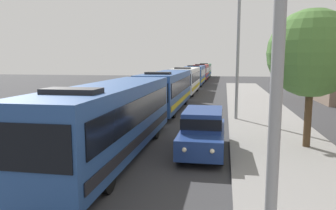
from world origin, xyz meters
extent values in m
cube|color=#284C8C|center=(-1.30, 12.69, 1.70)|extent=(2.50, 11.98, 2.70)
cube|color=black|center=(-0.03, 12.69, 2.05)|extent=(0.04, 11.02, 1.00)
cube|color=black|center=(-2.57, 12.69, 2.05)|extent=(0.04, 11.02, 1.00)
cube|color=black|center=(-1.30, 6.68, 2.00)|extent=(2.30, 0.04, 1.20)
cube|color=black|center=(-0.02, 12.69, 0.90)|extent=(0.03, 11.38, 0.36)
cube|color=black|center=(-1.30, 9.09, 3.13)|extent=(1.75, 0.90, 0.16)
cylinder|color=black|center=(-0.20, 8.97, 0.50)|extent=(0.28, 1.00, 1.00)
cylinder|color=black|center=(-2.40, 8.97, 0.50)|extent=(0.28, 1.00, 1.00)
cylinder|color=black|center=(-0.20, 15.98, 0.50)|extent=(0.28, 1.00, 1.00)
cylinder|color=black|center=(-2.40, 15.98, 0.50)|extent=(0.28, 1.00, 1.00)
cube|color=#284C8C|center=(-1.30, 25.72, 1.70)|extent=(2.50, 12.06, 2.70)
cube|color=black|center=(-0.03, 25.72, 2.05)|extent=(0.04, 11.10, 1.00)
cube|color=black|center=(-2.57, 25.72, 2.05)|extent=(0.04, 11.10, 1.00)
cube|color=black|center=(-1.30, 19.67, 2.00)|extent=(2.30, 0.04, 1.20)
cube|color=gold|center=(-0.02, 25.72, 0.90)|extent=(0.03, 11.46, 0.36)
cube|color=black|center=(-1.30, 22.10, 3.13)|extent=(1.75, 0.90, 0.16)
cylinder|color=black|center=(-0.20, 21.98, 0.50)|extent=(0.28, 1.00, 1.00)
cylinder|color=black|center=(-2.40, 21.98, 0.50)|extent=(0.28, 1.00, 1.00)
cylinder|color=black|center=(-0.20, 29.03, 0.50)|extent=(0.28, 1.00, 1.00)
cylinder|color=black|center=(-2.40, 29.03, 0.50)|extent=(0.28, 1.00, 1.00)
cube|color=silver|center=(-1.30, 38.75, 1.70)|extent=(2.50, 10.91, 2.70)
cube|color=black|center=(-0.03, 38.75, 2.05)|extent=(0.04, 10.04, 1.00)
cube|color=black|center=(-2.57, 38.75, 2.05)|extent=(0.04, 10.04, 1.00)
cube|color=black|center=(-1.30, 33.27, 2.00)|extent=(2.30, 0.04, 1.20)
cube|color=gold|center=(-0.02, 38.75, 0.90)|extent=(0.03, 10.36, 0.36)
cube|color=black|center=(-1.30, 35.47, 3.13)|extent=(1.75, 0.90, 0.16)
cylinder|color=black|center=(-0.20, 35.36, 0.50)|extent=(0.28, 1.00, 1.00)
cylinder|color=black|center=(-2.40, 35.36, 0.50)|extent=(0.28, 1.00, 1.00)
cylinder|color=black|center=(-0.20, 41.75, 0.50)|extent=(0.28, 1.00, 1.00)
cylinder|color=black|center=(-2.40, 41.75, 0.50)|extent=(0.28, 1.00, 1.00)
cube|color=#284C8C|center=(-1.30, 51.55, 1.70)|extent=(2.50, 11.43, 2.70)
cube|color=black|center=(-0.03, 51.55, 2.05)|extent=(0.04, 10.52, 1.00)
cube|color=black|center=(-2.57, 51.55, 2.05)|extent=(0.04, 10.52, 1.00)
cube|color=black|center=(-1.30, 45.81, 2.00)|extent=(2.30, 0.04, 1.20)
cube|color=gold|center=(-0.02, 51.55, 0.90)|extent=(0.03, 10.86, 0.36)
cube|color=black|center=(-1.30, 48.12, 3.13)|extent=(1.75, 0.90, 0.16)
cylinder|color=black|center=(-0.20, 48.00, 0.50)|extent=(0.28, 1.00, 1.00)
cylinder|color=black|center=(-2.40, 48.00, 0.50)|extent=(0.28, 1.00, 1.00)
cylinder|color=black|center=(-0.20, 54.69, 0.50)|extent=(0.28, 1.00, 1.00)
cylinder|color=black|center=(-2.40, 54.69, 0.50)|extent=(0.28, 1.00, 1.00)
cube|color=maroon|center=(-1.30, 64.12, 1.70)|extent=(2.50, 10.67, 2.70)
cube|color=black|center=(-0.03, 64.12, 2.05)|extent=(0.04, 9.82, 1.00)
cube|color=black|center=(-2.57, 64.12, 2.05)|extent=(0.04, 9.82, 1.00)
cube|color=black|center=(-1.30, 58.77, 2.00)|extent=(2.30, 0.04, 1.20)
cube|color=navy|center=(-0.02, 64.12, 0.90)|extent=(0.03, 10.14, 0.36)
cube|color=black|center=(-1.30, 60.92, 3.13)|extent=(1.75, 0.90, 0.16)
cylinder|color=black|center=(-0.20, 60.82, 0.50)|extent=(0.28, 1.00, 1.00)
cylinder|color=black|center=(-2.40, 60.82, 0.50)|extent=(0.28, 1.00, 1.00)
cylinder|color=black|center=(-0.20, 67.06, 0.50)|extent=(0.28, 1.00, 1.00)
cylinder|color=black|center=(-2.40, 67.06, 0.50)|extent=(0.28, 1.00, 1.00)
cube|color=#33724C|center=(-1.30, 75.96, 1.70)|extent=(2.50, 12.03, 2.70)
cube|color=black|center=(-0.03, 75.96, 2.05)|extent=(0.04, 11.07, 1.00)
cube|color=black|center=(-2.57, 75.96, 2.05)|extent=(0.04, 11.07, 1.00)
cube|color=black|center=(-1.30, 69.93, 2.00)|extent=(2.30, 0.04, 1.20)
cube|color=navy|center=(-0.02, 75.96, 0.90)|extent=(0.03, 11.43, 0.36)
cube|color=black|center=(-1.30, 72.35, 3.13)|extent=(1.75, 0.90, 0.16)
cylinder|color=black|center=(-0.20, 72.23, 0.50)|extent=(0.28, 1.00, 1.00)
cylinder|color=black|center=(-2.40, 72.23, 0.50)|extent=(0.28, 1.00, 1.00)
cylinder|color=black|center=(-0.20, 79.27, 0.50)|extent=(0.28, 1.00, 1.00)
cylinder|color=black|center=(-2.40, 79.27, 0.50)|extent=(0.28, 1.00, 1.00)
cube|color=navy|center=(2.40, 13.83, 0.70)|extent=(1.84, 4.93, 0.80)
cube|color=navy|center=(2.40, 13.98, 1.50)|extent=(1.62, 2.86, 0.80)
cube|color=black|center=(2.40, 13.98, 1.50)|extent=(1.66, 2.96, 0.44)
sphere|color=#F9EFCC|center=(1.89, 11.35, 0.80)|extent=(0.18, 0.18, 0.18)
sphere|color=#F9EFCC|center=(2.91, 11.35, 0.80)|extent=(0.18, 0.18, 0.18)
cylinder|color=black|center=(1.58, 12.30, 0.35)|extent=(0.22, 0.70, 0.70)
cylinder|color=black|center=(3.22, 12.30, 0.35)|extent=(0.22, 0.70, 0.70)
cylinder|color=black|center=(1.58, 15.36, 0.35)|extent=(0.22, 0.70, 0.70)
cylinder|color=black|center=(3.22, 15.36, 0.35)|extent=(0.22, 0.70, 0.70)
cylinder|color=gray|center=(4.10, 5.25, 4.43)|extent=(0.20, 0.20, 8.56)
cylinder|color=gray|center=(4.10, 21.71, 4.40)|extent=(0.20, 0.20, 8.49)
cylinder|color=#4C3823|center=(7.03, 15.14, 1.48)|extent=(0.32, 0.32, 2.65)
sphere|color=#4C7A38|center=(7.03, 15.14, 4.35)|extent=(3.87, 3.87, 3.87)
camera|label=1|loc=(3.29, -0.08, 4.08)|focal=34.59mm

